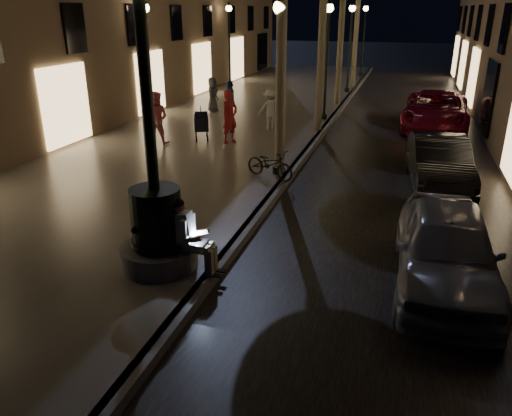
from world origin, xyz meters
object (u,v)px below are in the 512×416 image
(lamp_curb_d, at_px, (364,30))
(pedestrian_dark, at_px, (213,95))
(car_second, at_px, (439,163))
(lamp_curb_c, at_px, (351,36))
(lamp_left_b, at_px, (148,45))
(car_front, at_px, (446,248))
(lamp_curb_a, at_px, (279,65))
(bicycle, at_px, (270,164))
(pedestrian_pink, at_px, (156,118))
(fountain_lamppost, at_px, (156,215))
(lamp_left_c, at_px, (229,34))
(stroller, at_px, (201,123))
(pedestrian_red, at_px, (230,117))
(pedestrian_blue, at_px, (230,102))
(seated_man_laptop, at_px, (189,234))
(lamp_curb_b, at_px, (327,45))
(pedestrian_white, at_px, (270,109))
(car_third, at_px, (436,111))

(lamp_curb_d, xyz_separation_m, pedestrian_dark, (-5.18, -15.81, -2.26))
(car_second, bearing_deg, lamp_curb_c, 101.05)
(lamp_left_b, distance_m, car_front, 15.95)
(lamp_curb_a, height_order, lamp_curb_d, same)
(car_front, height_order, pedestrian_dark, pedestrian_dark)
(lamp_left_b, xyz_separation_m, bicycle, (7.00, -6.46, -2.63))
(lamp_curb_c, distance_m, pedestrian_pink, 14.84)
(fountain_lamppost, relative_size, car_front, 1.24)
(pedestrian_dark, xyz_separation_m, bicycle, (5.08, -8.65, -0.37))
(lamp_left_c, bearing_deg, lamp_curb_d, 48.41)
(lamp_curb_c, height_order, lamp_left_c, same)
(pedestrian_dark, bearing_deg, stroller, -163.52)
(pedestrian_red, distance_m, pedestrian_dark, 5.88)
(lamp_curb_a, xyz_separation_m, lamp_left_c, (-7.10, 16.00, 0.00))
(fountain_lamppost, xyz_separation_m, bicycle, (0.60, 5.54, -0.61))
(car_front, bearing_deg, pedestrian_dark, 124.95)
(car_second, xyz_separation_m, pedestrian_blue, (-8.02, 5.49, 0.37))
(car_front, bearing_deg, seated_man_laptop, -166.51)
(seated_man_laptop, height_order, pedestrian_dark, pedestrian_dark)
(lamp_curb_c, bearing_deg, pedestrian_dark, -123.54)
(lamp_curb_a, bearing_deg, lamp_curb_b, 90.00)
(lamp_curb_a, distance_m, lamp_curb_d, 24.00)
(car_front, relative_size, pedestrian_dark, 2.71)
(lamp_curb_a, distance_m, pedestrian_dark, 9.95)
(lamp_left_b, xyz_separation_m, pedestrian_dark, (1.92, 2.19, -2.26))
(pedestrian_white, relative_size, pedestrian_dark, 1.01)
(lamp_curb_c, distance_m, bicycle, 16.66)
(stroller, bearing_deg, lamp_curb_d, 55.80)
(pedestrian_white, xyz_separation_m, pedestrian_dark, (-3.48, 2.74, -0.00))
(fountain_lamppost, bearing_deg, lamp_curb_d, 88.66)
(pedestrian_pink, bearing_deg, car_front, 138.02)
(lamp_curb_b, bearing_deg, bicycle, -90.68)
(stroller, distance_m, pedestrian_pink, 1.62)
(seated_man_laptop, bearing_deg, lamp_curb_b, 89.64)
(lamp_left_b, relative_size, car_front, 1.14)
(lamp_curb_d, bearing_deg, pedestrian_pink, -102.67)
(lamp_curb_c, relative_size, stroller, 4.00)
(lamp_curb_d, height_order, car_front, lamp_curb_d)
(lamp_curb_c, relative_size, lamp_left_b, 1.00)
(car_front, distance_m, pedestrian_blue, 13.66)
(stroller, relative_size, pedestrian_red, 0.65)
(car_third, height_order, pedestrian_dark, pedestrian_dark)
(fountain_lamppost, bearing_deg, pedestrian_blue, 103.46)
(car_front, xyz_separation_m, car_second, (0.09, 5.63, -0.03))
(lamp_curb_c, xyz_separation_m, pedestrian_red, (-2.49, -13.03, -2.12))
(lamp_curb_b, xyz_separation_m, lamp_curb_c, (0.00, 8.00, 0.00))
(pedestrian_white, bearing_deg, pedestrian_pink, 28.88)
(car_second, xyz_separation_m, pedestrian_dark, (-9.56, 7.43, 0.29))
(lamp_curb_b, relative_size, lamp_curb_d, 1.00)
(car_third, bearing_deg, pedestrian_white, -152.60)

